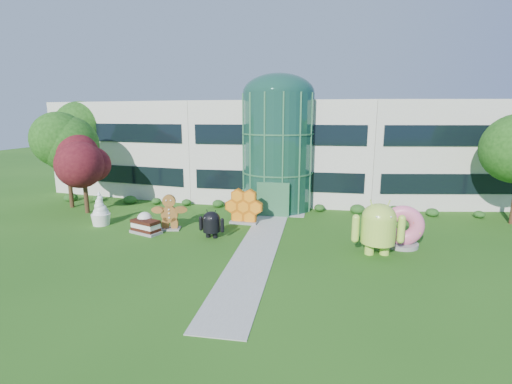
% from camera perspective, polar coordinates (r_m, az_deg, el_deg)
% --- Properties ---
extents(ground, '(140.00, 140.00, 0.00)m').
position_cam_1_polar(ground, '(21.62, -0.43, -10.06)').
color(ground, '#215114').
rests_on(ground, ground).
extents(building, '(46.00, 15.00, 9.30)m').
position_cam_1_polar(building, '(38.07, 4.39, 6.61)').
color(building, beige).
rests_on(building, ground).
extents(atrium, '(6.00, 6.00, 9.80)m').
position_cam_1_polar(atrium, '(32.11, 3.37, 6.12)').
color(atrium, '#194738').
rests_on(atrium, ground).
extents(walkway, '(2.40, 20.00, 0.04)m').
position_cam_1_polar(walkway, '(23.45, 0.44, -8.23)').
color(walkway, '#9E9E93').
rests_on(walkway, ground).
extents(tree_red, '(4.00, 4.00, 6.00)m').
position_cam_1_polar(tree_red, '(33.64, -24.91, 2.04)').
color(tree_red, '#3F0C14').
rests_on(tree_red, ground).
extents(trees_backdrop, '(52.00, 8.00, 8.40)m').
position_cam_1_polar(trees_backdrop, '(33.17, 3.55, 5.08)').
color(trees_backdrop, '#184210').
rests_on(trees_backdrop, ground).
extents(android_green, '(3.41, 2.49, 3.60)m').
position_cam_1_polar(android_green, '(22.68, 18.34, -4.81)').
color(android_green, '#AFDA46').
rests_on(android_green, ground).
extents(android_black, '(2.01, 1.48, 2.12)m').
position_cam_1_polar(android_black, '(24.83, -6.88, -4.66)').
color(android_black, black).
rests_on(android_black, ground).
extents(donut, '(2.71, 1.56, 2.67)m').
position_cam_1_polar(donut, '(24.71, 21.60, -4.82)').
color(donut, '#E75889').
rests_on(donut, ground).
extents(gingerbread, '(2.95, 1.58, 2.58)m').
position_cam_1_polar(gingerbread, '(27.05, -13.17, -3.01)').
color(gingerbread, brown).
rests_on(gingerbread, ground).
extents(ice_cream_sandwich, '(2.43, 1.82, 0.97)m').
position_cam_1_polar(ice_cream_sandwich, '(26.81, -16.62, -5.11)').
color(ice_cream_sandwich, black).
rests_on(ice_cream_sandwich, ground).
extents(honeycomb, '(3.12, 1.32, 2.39)m').
position_cam_1_polar(honeycomb, '(27.89, -1.86, -2.45)').
color(honeycomb, orange).
rests_on(honeycomb, ground).
extents(froyo, '(1.93, 1.93, 2.54)m').
position_cam_1_polar(froyo, '(29.75, -22.86, -2.34)').
color(froyo, white).
rests_on(froyo, ground).
extents(cupcake, '(1.15, 1.15, 1.36)m').
position_cam_1_polar(cupcake, '(27.37, -16.74, -4.35)').
color(cupcake, white).
rests_on(cupcake, ground).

